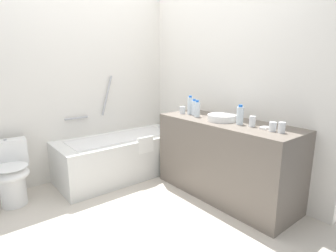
# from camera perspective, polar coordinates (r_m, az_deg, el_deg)

# --- Properties ---
(ground_plane) EXTENTS (3.61, 3.61, 0.00)m
(ground_plane) POSITION_cam_1_polar(r_m,az_deg,el_deg) (2.92, -7.94, -17.19)
(ground_plane) COLOR beige
(wall_back_tiled) EXTENTS (3.01, 0.10, 2.42)m
(wall_back_tiled) POSITION_cam_1_polar(r_m,az_deg,el_deg) (3.68, -18.86, 8.36)
(wall_back_tiled) COLOR silver
(wall_back_tiled) RESTS_ON ground_plane
(wall_right_mirror) EXTENTS (0.10, 2.82, 2.42)m
(wall_right_mirror) POSITION_cam_1_polar(r_m,az_deg,el_deg) (3.43, 11.43, 8.51)
(wall_right_mirror) COLOR silver
(wall_right_mirror) RESTS_ON ground_plane
(bathtub) EXTENTS (1.68, 0.73, 1.31)m
(bathtub) POSITION_cam_1_polar(r_m,az_deg,el_deg) (3.66, -9.56, -5.97)
(bathtub) COLOR silver
(bathtub) RESTS_ON ground_plane
(toilet) EXTENTS (0.39, 0.53, 0.68)m
(toilet) POSITION_cam_1_polar(r_m,az_deg,el_deg) (3.32, -30.31, -8.46)
(toilet) COLOR white
(toilet) RESTS_ON ground_plane
(vanity_counter) EXTENTS (0.60, 1.60, 0.86)m
(vanity_counter) POSITION_cam_1_polar(r_m,az_deg,el_deg) (3.09, 11.93, -6.81)
(vanity_counter) COLOR #6B6056
(vanity_counter) RESTS_ON ground_plane
(sink_basin) EXTENTS (0.31, 0.31, 0.07)m
(sink_basin) POSITION_cam_1_polar(r_m,az_deg,el_deg) (2.97, 11.29, 1.74)
(sink_basin) COLOR white
(sink_basin) RESTS_ON vanity_counter
(sink_faucet) EXTENTS (0.13, 0.15, 0.06)m
(sink_faucet) POSITION_cam_1_polar(r_m,az_deg,el_deg) (3.11, 13.42, 2.05)
(sink_faucet) COLOR #A8A8AD
(sink_faucet) RESTS_ON vanity_counter
(water_bottle_0) EXTENTS (0.06, 0.06, 0.19)m
(water_bottle_0) POSITION_cam_1_polar(r_m,az_deg,el_deg) (3.24, 5.56, 3.85)
(water_bottle_0) COLOR silver
(water_bottle_0) RESTS_ON vanity_counter
(water_bottle_1) EXTENTS (0.07, 0.07, 0.20)m
(water_bottle_1) POSITION_cam_1_polar(r_m,az_deg,el_deg) (2.82, 14.97, 2.19)
(water_bottle_1) COLOR silver
(water_bottle_1) RESTS_ON vanity_counter
(water_bottle_2) EXTENTS (0.07, 0.07, 0.19)m
(water_bottle_2) POSITION_cam_1_polar(r_m,az_deg,el_deg) (3.14, 6.21, 3.55)
(water_bottle_2) COLOR silver
(water_bottle_2) RESTS_ON vanity_counter
(water_bottle_3) EXTENTS (0.07, 0.07, 0.23)m
(water_bottle_3) POSITION_cam_1_polar(r_m,az_deg,el_deg) (3.31, 4.70, 4.34)
(water_bottle_3) COLOR silver
(water_bottle_3) RESTS_ON vanity_counter
(drinking_glass_0) EXTENTS (0.07, 0.07, 0.09)m
(drinking_glass_0) POSITION_cam_1_polar(r_m,az_deg,el_deg) (3.34, 3.06, 3.38)
(drinking_glass_0) COLOR white
(drinking_glass_0) RESTS_ON vanity_counter
(drinking_glass_1) EXTENTS (0.06, 0.06, 0.10)m
(drinking_glass_1) POSITION_cam_1_polar(r_m,az_deg,el_deg) (2.60, 22.90, -0.30)
(drinking_glass_1) COLOR white
(drinking_glass_1) RESTS_ON vanity_counter
(drinking_glass_2) EXTENTS (0.07, 0.07, 0.08)m
(drinking_glass_2) POSITION_cam_1_polar(r_m,az_deg,el_deg) (2.63, 21.23, -0.12)
(drinking_glass_2) COLOR white
(drinking_glass_2) RESTS_ON vanity_counter
(drinking_glass_3) EXTENTS (0.06, 0.06, 0.10)m
(drinking_glass_3) POSITION_cam_1_polar(r_m,az_deg,el_deg) (2.76, 17.38, 0.94)
(drinking_glass_3) COLOR white
(drinking_glass_3) RESTS_ON vanity_counter
(soap_dish) EXTENTS (0.09, 0.06, 0.02)m
(soap_dish) POSITION_cam_1_polar(r_m,az_deg,el_deg) (2.71, 19.74, -0.36)
(soap_dish) COLOR white
(soap_dish) RESTS_ON vanity_counter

